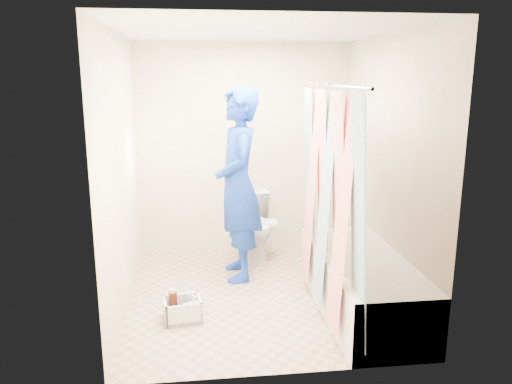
{
  "coord_description": "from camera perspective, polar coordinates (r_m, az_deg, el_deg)",
  "views": [
    {
      "loc": [
        -0.55,
        -4.35,
        2.03
      ],
      "look_at": [
        0.02,
        0.38,
        0.92
      ],
      "focal_mm": 35.0,
      "sensor_mm": 36.0,
      "label": 1
    }
  ],
  "objects": [
    {
      "name": "floor",
      "position": [
        4.83,
        0.32,
        -11.69
      ],
      "size": [
        2.6,
        2.6,
        0.0
      ],
      "primitive_type": "plane",
      "color": "tan",
      "rests_on": "ground"
    },
    {
      "name": "curtain_rod",
      "position": [
        4.07,
        8.57,
        11.89
      ],
      "size": [
        0.02,
        1.9,
        0.02
      ],
      "primitive_type": "cylinder",
      "rotation": [
        1.57,
        0.0,
        0.0
      ],
      "color": "silver",
      "rests_on": "wall_back"
    },
    {
      "name": "shower_curtain",
      "position": [
        4.19,
        8.14,
        -0.92
      ],
      "size": [
        0.06,
        1.75,
        1.8
      ],
      "primitive_type": "cube",
      "color": "white",
      "rests_on": "curtain_rod"
    },
    {
      "name": "bathtub",
      "position": [
        4.52,
        11.93,
        -10.07
      ],
      "size": [
        0.7,
        1.75,
        0.5
      ],
      "color": "white",
      "rests_on": "ground"
    },
    {
      "name": "ceiling",
      "position": [
        4.4,
        0.36,
        17.98
      ],
      "size": [
        2.4,
        2.6,
        0.02
      ],
      "primitive_type": "cube",
      "color": "silver",
      "rests_on": "wall_back"
    },
    {
      "name": "toilet",
      "position": [
        5.68,
        -0.11,
        -3.88
      ],
      "size": [
        0.43,
        0.73,
        0.73
      ],
      "primitive_type": "imported",
      "rotation": [
        0.0,
        0.0,
        0.03
      ],
      "color": "white",
      "rests_on": "ground"
    },
    {
      "name": "wall_front",
      "position": [
        3.21,
        3.24,
        -1.85
      ],
      "size": [
        2.4,
        0.02,
        2.4
      ],
      "primitive_type": "cube",
      "color": "beige",
      "rests_on": "ground"
    },
    {
      "name": "wall_right",
      "position": [
        4.76,
        14.83,
        2.68
      ],
      "size": [
        0.02,
        2.6,
        2.4
      ],
      "primitive_type": "cube",
      "color": "beige",
      "rests_on": "ground"
    },
    {
      "name": "tank_internals",
      "position": [
        5.77,
        -0.81,
        0.06
      ],
      "size": [
        0.18,
        0.06,
        0.24
      ],
      "color": "black",
      "rests_on": "toilet"
    },
    {
      "name": "wall_left",
      "position": [
        4.48,
        -15.1,
        2.01
      ],
      "size": [
        0.02,
        2.6,
        2.4
      ],
      "primitive_type": "cube",
      "color": "beige",
      "rests_on": "ground"
    },
    {
      "name": "tank_lid",
      "position": [
        5.55,
        0.06,
        -3.6
      ],
      "size": [
        0.46,
        0.21,
        0.03
      ],
      "primitive_type": "cube",
      "rotation": [
        0.0,
        0.0,
        0.03
      ],
      "color": "white",
      "rests_on": "toilet"
    },
    {
      "name": "wall_back",
      "position": [
        5.74,
        -1.29,
        4.83
      ],
      "size": [
        2.4,
        0.02,
        2.4
      ],
      "primitive_type": "cube",
      "color": "beige",
      "rests_on": "ground"
    },
    {
      "name": "cleaning_caddy",
      "position": [
        4.4,
        -8.27,
        -13.21
      ],
      "size": [
        0.35,
        0.29,
        0.24
      ],
      "rotation": [
        0.0,
        0.0,
        0.16
      ],
      "color": "silver",
      "rests_on": "ground"
    },
    {
      "name": "plumber",
      "position": [
        4.98,
        -2.05,
        0.79
      ],
      "size": [
        0.51,
        0.73,
        1.93
      ],
      "primitive_type": "imported",
      "rotation": [
        0.0,
        0.0,
        -1.51
      ],
      "color": "#103FA0",
      "rests_on": "ground"
    }
  ]
}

